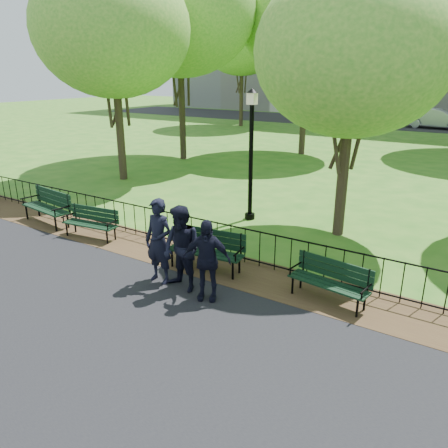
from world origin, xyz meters
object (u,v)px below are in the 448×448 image
Objects in this scene: park_bench_right_a at (331,277)px; person_left at (159,241)px; park_bench_left_a at (92,219)px; tree_mid_w at (179,9)px; person_right at (206,260)px; lamppost at (251,151)px; person_mid at (182,249)px; park_bench_left_b at (49,203)px; tree_far_w at (242,35)px; tree_near_e at (354,52)px; tree_near_w at (112,29)px; sedan_silver at (438,119)px; taxi at (330,111)px; tree_far_c at (309,22)px; park_bench_main at (196,243)px.

park_bench_right_a is 0.90× the size of person_left.
tree_mid_w is (-5.12, 10.66, 6.71)m from park_bench_left_a.
person_right is at bearing -3.97° from person_left.
lamppost is 5.17m from person_mid.
park_bench_left_b is at bearing 146.77° from person_right.
park_bench_left_b is 0.19× the size of tree_far_w.
tree_near_e reaches higher than person_mid.
tree_mid_w reaches higher than person_left.
sedan_silver is (8.60, 26.67, -5.14)m from tree_near_w.
taxi is at bearing 91.08° from tree_mid_w.
person_right is at bearing -69.88° from lamppost.
taxi is (-12.38, 34.04, 0.32)m from park_bench_right_a.
lamppost is 28.49m from sedan_silver.
tree_far_w is 2.12× the size of taxi.
person_mid is at bearing -38.20° from tree_near_w.
park_bench_right_a is at bearing -55.79° from tree_far_w.
tree_near_e reaches higher than lamppost.
park_bench_left_a is 6.82m from park_bench_right_a.
park_bench_right_a is 18.06m from tree_far_c.
sedan_silver is (6.24, 32.09, 0.18)m from park_bench_left_b.
park_bench_main is 0.19× the size of tree_far_c.
tree_near_e is 13.13m from tree_far_c.
tree_far_c reaches higher than lamppost.
park_bench_main is at bearing 4.80° from park_bench_left_b.
park_bench_right_a is 1.00× the size of person_right.
taxi is at bearing 102.82° from park_bench_left_b.
park_bench_left_b is 6.33m from lamppost.
park_bench_left_b is 0.51× the size of lamppost.
tree_far_c is 18.34m from person_right.
tree_far_c is (-7.23, 15.31, 6.28)m from park_bench_right_a.
park_bench_left_b is (-5.69, 0.21, -0.00)m from park_bench_main.
park_bench_right_a is 32.20m from sedan_silver.
tree_near_w is at bearing 120.58° from park_bench_left_a.
sedan_silver is at bearing 87.36° from lamppost.
tree_near_w is at bearing 166.45° from lamppost.
person_mid is at bearing -107.87° from tree_near_e.
lamppost reaches higher than sedan_silver.
lamppost is 2.16× the size of person_mid.
lamppost reaches higher than person_left.
tree_mid_w reaches higher than park_bench_right_a.
tree_near_e is at bearing -8.90° from tree_near_w.
park_bench_left_b is 0.29× the size of tree_near_e.
person_mid is at bearing -175.36° from sedan_silver.
person_right is at bearing -21.55° from park_bench_left_a.
park_bench_left_b is (-2.05, 0.13, 0.10)m from park_bench_left_a.
tree_mid_w is at bearing 137.95° from person_mid.
person_left is (0.51, -4.86, -1.20)m from lamppost.
tree_mid_w is 15.79m from person_left.
sedan_silver is (4.60, 16.78, -6.00)m from tree_far_c.
lamppost is at bearing 87.57° from person_right.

